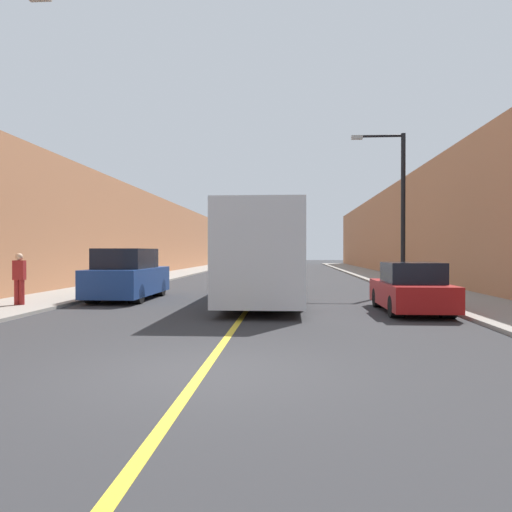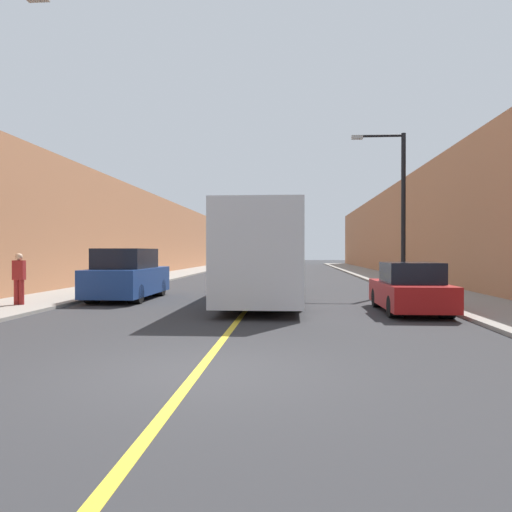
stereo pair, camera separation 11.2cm
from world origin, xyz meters
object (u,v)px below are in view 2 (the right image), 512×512
Objects in this scene: parked_suv_left at (127,276)px; street_lamp_right at (399,201)px; pedestrian at (19,278)px; car_right_near at (410,290)px; bus at (267,253)px.

parked_suv_left is 12.11m from street_lamp_right.
parked_suv_left is 0.71× the size of street_lamp_right.
pedestrian is (-2.60, -2.99, 0.07)m from parked_suv_left.
parked_suv_left is 1.16× the size of car_right_near.
bus reaches higher than car_right_near.
pedestrian reaches higher than car_right_near.
car_right_near is at bearing -1.60° from pedestrian.
street_lamp_right is at bearing 29.08° from bus.
car_right_near is 12.41m from pedestrian.
bus is 3.01× the size of car_right_near.
car_right_near is 8.14m from street_lamp_right.
street_lamp_right is (10.98, 3.97, 3.19)m from parked_suv_left.
street_lamp_right reaches higher than parked_suv_left.
street_lamp_right reaches higher than bus.
pedestrian is at bearing 178.40° from car_right_near.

